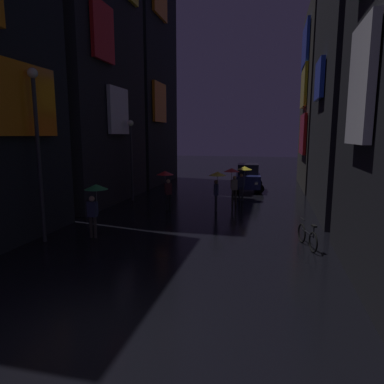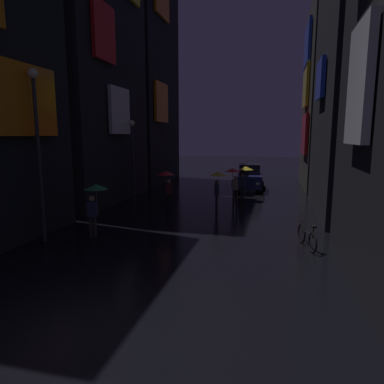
{
  "view_description": "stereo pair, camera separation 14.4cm",
  "coord_description": "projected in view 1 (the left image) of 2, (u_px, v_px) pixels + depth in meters",
  "views": [
    {
      "loc": [
        3.27,
        -5.64,
        3.97
      ],
      "look_at": [
        0.0,
        8.34,
        1.58
      ],
      "focal_mm": 32.0,
      "sensor_mm": 36.0,
      "label": 1
    },
    {
      "loc": [
        3.41,
        -5.6,
        3.97
      ],
      "look_at": [
        0.0,
        8.34,
        1.58
      ],
      "focal_mm": 32.0,
      "sensor_mm": 36.0,
      "label": 2
    }
  ],
  "objects": [
    {
      "name": "building_left_mid",
      "position": [
        84.0,
        24.0,
        19.48
      ],
      "size": [
        4.25,
        8.41,
        20.48
      ],
      "color": "black",
      "rests_on": "ground"
    },
    {
      "name": "pedestrian_midstreet_centre_yellow",
      "position": [
        217.0,
        180.0,
        17.72
      ],
      "size": [
        0.9,
        0.9,
        2.12
      ],
      "color": "#2D2D38",
      "rests_on": "ground"
    },
    {
      "name": "car_distant",
      "position": [
        248.0,
        177.0,
        24.96
      ],
      "size": [
        2.48,
        4.26,
        1.92
      ],
      "color": "navy",
      "rests_on": "ground"
    },
    {
      "name": "building_right_far",
      "position": [
        332.0,
        98.0,
        25.42
      ],
      "size": [
        4.25,
        8.57,
        13.35
      ],
      "color": "#33302D",
      "rests_on": "ground"
    },
    {
      "name": "pedestrian_foreground_right_yellow",
      "position": [
        244.0,
        174.0,
        20.69
      ],
      "size": [
        0.9,
        0.9,
        2.12
      ],
      "color": "#2D2D38",
      "rests_on": "ground"
    },
    {
      "name": "streetlamp_left_far",
      "position": [
        131.0,
        150.0,
        20.55
      ],
      "size": [
        0.36,
        0.36,
        4.86
      ],
      "color": "#2D2D33",
      "rests_on": "ground"
    },
    {
      "name": "bicycle_parked_at_storefront",
      "position": [
        307.0,
        237.0,
        12.2
      ],
      "size": [
        0.54,
        1.77,
        0.96
      ],
      "color": "black",
      "rests_on": "ground"
    },
    {
      "name": "building_right_mid",
      "position": [
        369.0,
        23.0,
        16.09
      ],
      "size": [
        4.25,
        8.0,
        18.35
      ],
      "color": "#232328",
      "rests_on": "ground"
    },
    {
      "name": "pedestrian_midstreet_left_red",
      "position": [
        166.0,
        179.0,
        18.03
      ],
      "size": [
        0.9,
        0.9,
        2.12
      ],
      "color": "black",
      "rests_on": "ground"
    },
    {
      "name": "pedestrian_near_crossing_green",
      "position": [
        95.0,
        196.0,
        13.13
      ],
      "size": [
        0.9,
        0.9,
        2.12
      ],
      "color": "#38332D",
      "rests_on": "ground"
    },
    {
      "name": "building_left_far",
      "position": [
        140.0,
        61.0,
        27.82
      ],
      "size": [
        4.25,
        7.67,
        19.89
      ],
      "color": "black",
      "rests_on": "ground"
    },
    {
      "name": "ground_plane",
      "position": [
        97.0,
        337.0,
        6.8
      ],
      "size": [
        120.0,
        120.0,
        0.0
      ],
      "primitive_type": "plane",
      "color": "black"
    },
    {
      "name": "streetlamp_left_near",
      "position": [
        37.0,
        138.0,
        12.31
      ],
      "size": [
        0.36,
        0.36,
        6.3
      ],
      "color": "#2D2D33",
      "rests_on": "ground"
    },
    {
      "name": "pedestrian_far_right_red",
      "position": [
        233.0,
        176.0,
        19.57
      ],
      "size": [
        0.9,
        0.9,
        2.12
      ],
      "color": "#38332D",
      "rests_on": "ground"
    }
  ]
}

